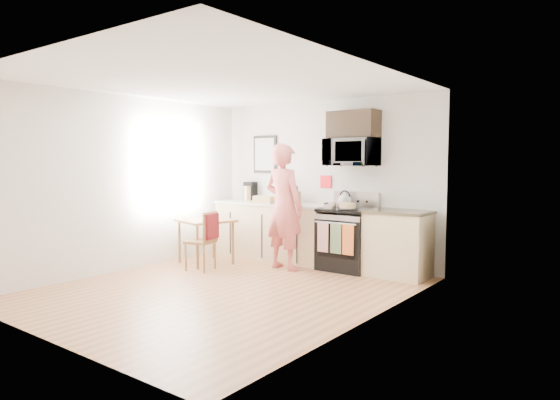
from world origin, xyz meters
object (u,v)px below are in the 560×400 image
Objects in this scene: microwave at (352,152)px; chair at (207,233)px; range at (347,241)px; dining_table at (206,225)px; cake at (348,206)px; person at (284,207)px.

microwave is 0.86× the size of chair.
range is 2.24m from dining_table.
range is 0.56m from cake.
microwave is 2.61× the size of cake.
dining_table is (-2.01, -1.07, -1.13)m from microwave.
cake reaches higher than dining_table.
chair reaches higher than dining_table.
range is at bearing 119.61° from cake.
range is at bearing 25.74° from dining_table.
dining_table is at bearing -151.89° from microwave.
dining_table is at bearing -154.26° from range.
range reaches higher than dining_table.
range reaches higher than cake.
chair is (-0.81, -0.80, -0.38)m from person.
microwave is 0.83m from cake.
microwave is at bearing -135.69° from person.
dining_table is (-1.21, -0.44, -0.32)m from person.
person is 1.33m from dining_table.
cake is at bearing 20.64° from chair.
person reaches higher than range.
person is (-0.80, -0.63, -0.81)m from microwave.
chair is at bearing -41.70° from dining_table.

